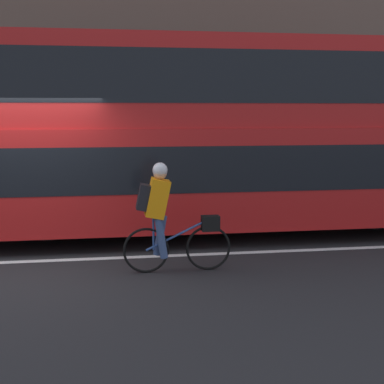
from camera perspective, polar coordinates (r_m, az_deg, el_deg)
The scene contains 7 objects.
ground_plane at distance 8.69m, azimuth -17.48°, elevation -7.13°, with size 80.00×80.00×0.00m, color #232326.
road_center_line at distance 8.70m, azimuth -17.48°, elevation -7.09°, with size 50.00×0.14×0.01m, color silver.
sidewalk_curb at distance 13.37m, azimuth -14.39°, elevation -1.26°, with size 60.00×2.14×0.12m.
building_facade at distance 14.49m, azimuth -14.51°, elevation 15.13°, with size 60.00×0.30×8.00m.
bus at distance 9.93m, azimuth 2.85°, elevation 6.71°, with size 10.10×2.53×3.54m.
cyclist_on_bike at distance 7.61m, azimuth -2.85°, elevation -2.31°, with size 1.57×0.32×1.59m.
trash_bin at distance 13.36m, azimuth 2.30°, elevation 1.02°, with size 0.50×0.50×0.81m.
Camera 1 is at (1.36, -8.27, 2.31)m, focal length 50.00 mm.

